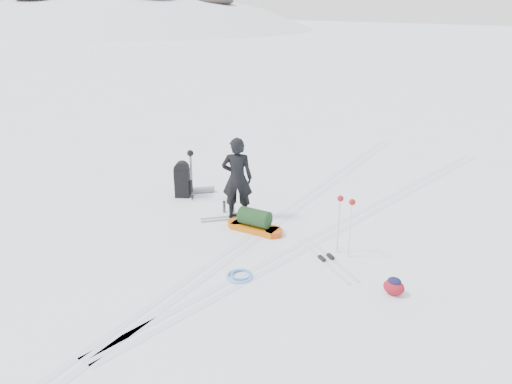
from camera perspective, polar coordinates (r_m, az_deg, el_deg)
ground at (r=11.20m, az=0.26°, el=-4.83°), size 200.00×200.00×0.00m
ski_tracks at (r=11.56m, az=5.26°, el=-4.02°), size 3.38×17.97×0.01m
skier at (r=11.68m, az=-2.17°, el=1.56°), size 0.86×0.79×1.98m
pulk_sled at (r=11.27m, az=-0.15°, el=-3.52°), size 1.41×0.56×0.53m
expedition_rucksack at (r=13.27m, az=-8.12°, el=1.34°), size 0.75×1.03×0.97m
ski_poles_black at (r=12.79m, az=-7.49°, el=3.72°), size 0.17×0.18×1.36m
ski_poles_silver at (r=10.06m, az=10.23°, el=-1.69°), size 0.40×0.17×1.27m
touring_skis_grey at (r=12.02m, az=-2.41°, el=-2.88°), size 1.27×1.40×0.06m
touring_skis_white at (r=10.26m, az=8.01°, el=-7.55°), size 1.87×1.29×0.07m
rope_coil at (r=9.57m, az=-1.85°, el=-9.52°), size 0.67×0.67×0.06m
small_daypack at (r=9.33m, az=15.49°, el=-10.33°), size 0.48×0.45×0.33m
thermos_pair at (r=12.26m, az=-3.17°, el=-1.75°), size 0.30×0.19×0.30m
stuff_sack at (r=11.70m, az=-0.39°, el=-2.97°), size 0.41×0.32×0.24m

